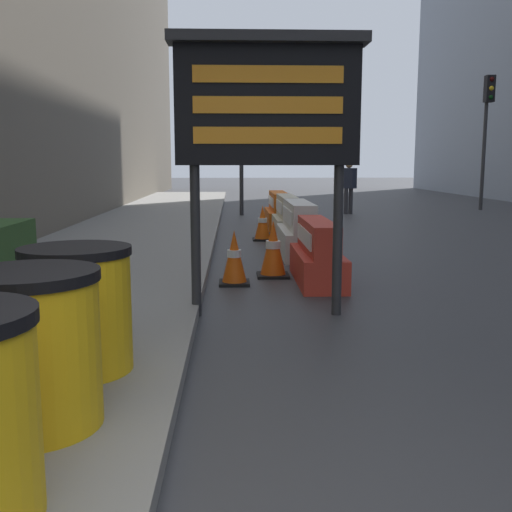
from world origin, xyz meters
TOP-DOWN VIEW (x-y plane):
  - barrel_drum_middle at (-0.74, 1.48)m, footprint 0.76×0.76m
  - barrel_drum_back at (-0.73, 2.39)m, footprint 0.76×0.76m
  - message_board at (0.70, 4.33)m, footprint 1.94×0.36m
  - jersey_barrier_red_striped at (1.47, 6.05)m, footprint 0.56×1.77m
  - jersey_barrier_white at (1.47, 8.33)m, footprint 0.62×1.93m
  - jersey_barrier_cream at (1.47, 10.61)m, footprint 0.51×1.74m
  - jersey_barrier_orange_far at (1.47, 12.80)m, footprint 0.60×2.09m
  - traffic_cone_near at (0.91, 6.45)m, footprint 0.44×0.44m
  - traffic_cone_mid at (0.37, 5.93)m, footprint 0.40×0.40m
  - traffic_cone_far at (0.95, 10.37)m, footprint 0.40×0.40m
  - traffic_light_near_curb at (0.61, 16.20)m, footprint 0.28×0.44m
  - traffic_light_far_side at (8.61, 17.86)m, footprint 0.28×0.45m
  - pedestrian_worker at (3.91, 16.64)m, footprint 0.48×0.48m

SIDE VIEW (x-z plane):
  - traffic_cone_mid at x=0.37m, z-range -0.01..0.70m
  - traffic_cone_far at x=0.95m, z-range -0.01..0.71m
  - jersey_barrier_red_striped at x=1.47m, z-range -0.05..0.77m
  - jersey_barrier_orange_far at x=1.47m, z-range -0.05..0.80m
  - traffic_cone_near at x=0.91m, z-range -0.01..0.78m
  - jersey_barrier_cream at x=1.47m, z-range -0.05..0.84m
  - jersey_barrier_white at x=1.47m, z-range -0.05..0.86m
  - barrel_drum_middle at x=-0.74m, z-range 0.13..1.00m
  - barrel_drum_back at x=-0.73m, z-range 0.13..1.00m
  - pedestrian_worker at x=3.91m, z-range 0.15..1.76m
  - message_board at x=0.70m, z-range 0.72..3.52m
  - traffic_light_near_curb at x=0.61m, z-range 0.90..4.93m
  - traffic_light_far_side at x=8.61m, z-range 0.96..5.28m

